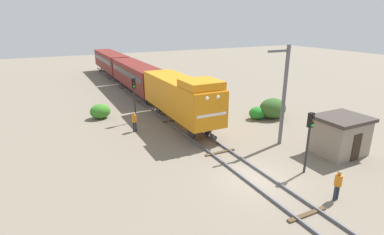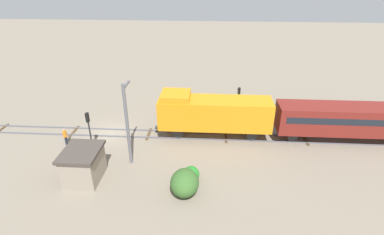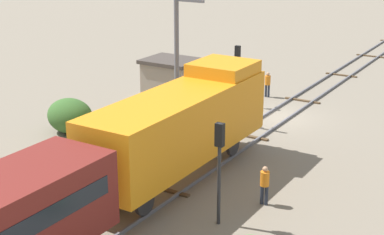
# 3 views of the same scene
# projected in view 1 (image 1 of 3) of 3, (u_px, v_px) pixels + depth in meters

# --- Properties ---
(ground_plane) EXTENTS (144.47, 144.47, 0.00)m
(ground_plane) POSITION_uv_depth(u_px,v_px,m) (255.00, 178.00, 18.05)
(ground_plane) COLOR #756B5B
(railway_track) EXTENTS (2.40, 96.31, 0.16)m
(railway_track) POSITION_uv_depth(u_px,v_px,m) (255.00, 177.00, 18.03)
(railway_track) COLOR #595960
(railway_track) RESTS_ON ground
(locomotive) EXTENTS (2.90, 11.60, 4.60)m
(locomotive) POSITION_uv_depth(u_px,v_px,m) (181.00, 95.00, 26.18)
(locomotive) COLOR orange
(locomotive) RESTS_ON railway_track
(passenger_car_leading) EXTENTS (2.84, 14.00, 3.66)m
(passenger_car_leading) POSITION_uv_depth(u_px,v_px,m) (137.00, 74.00, 37.56)
(passenger_car_leading) COLOR maroon
(passenger_car_leading) RESTS_ON railway_track
(passenger_car_trailing) EXTENTS (2.84, 14.00, 3.66)m
(passenger_car_trailing) POSITION_uv_depth(u_px,v_px,m) (111.00, 61.00, 49.94)
(passenger_car_trailing) COLOR maroon
(passenger_car_trailing) RESTS_ON railway_track
(traffic_signal_near) EXTENTS (0.32, 0.34, 3.91)m
(traffic_signal_near) POSITION_uv_depth(u_px,v_px,m) (309.00, 132.00, 17.90)
(traffic_signal_near) COLOR #262628
(traffic_signal_near) RESTS_ON ground
(traffic_signal_mid) EXTENTS (0.32, 0.34, 4.12)m
(traffic_signal_mid) POSITION_uv_depth(u_px,v_px,m) (134.00, 92.00, 27.05)
(traffic_signal_mid) COLOR #262628
(traffic_signal_mid) RESTS_ON ground
(worker_near_track) EXTENTS (0.38, 0.38, 1.70)m
(worker_near_track) POSITION_uv_depth(u_px,v_px,m) (338.00, 183.00, 15.62)
(worker_near_track) COLOR #262B38
(worker_near_track) RESTS_ON ground
(worker_by_signal) EXTENTS (0.38, 0.38, 1.70)m
(worker_by_signal) POSITION_uv_depth(u_px,v_px,m) (134.00, 120.00, 25.24)
(worker_by_signal) COLOR #262B38
(worker_by_signal) RESTS_ON ground
(catenary_mast) EXTENTS (1.94, 0.28, 7.45)m
(catenary_mast) POSITION_uv_depth(u_px,v_px,m) (284.00, 93.00, 21.81)
(catenary_mast) COLOR #595960
(catenary_mast) RESTS_ON ground
(relay_hut) EXTENTS (3.50, 2.90, 2.74)m
(relay_hut) POSITION_uv_depth(u_px,v_px,m) (340.00, 135.00, 21.00)
(relay_hut) COLOR gray
(relay_hut) RESTS_ON ground
(bush_near) EXTENTS (1.92, 1.57, 1.40)m
(bush_near) POSITION_uv_depth(u_px,v_px,m) (100.00, 111.00, 28.73)
(bush_near) COLOR #387C26
(bush_near) RESTS_ON ground
(bush_mid) EXTENTS (2.69, 2.20, 1.96)m
(bush_mid) POSITION_uv_depth(u_px,v_px,m) (273.00, 108.00, 28.73)
(bush_mid) COLOR #335A26
(bush_mid) RESTS_ON ground
(bush_far) EXTENTS (1.66, 1.36, 1.21)m
(bush_far) POSITION_uv_depth(u_px,v_px,m) (257.00, 113.00, 28.52)
(bush_far) COLOR #227A26
(bush_far) RESTS_ON ground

